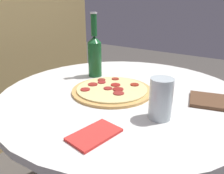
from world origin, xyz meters
name	(u,v)px	position (x,y,z in m)	size (l,w,h in m)	color
table	(122,122)	(0.00, 0.00, 0.55)	(0.98, 0.98, 0.69)	silver
pizza	(112,90)	(-0.03, 0.03, 0.70)	(0.32, 0.32, 0.02)	tan
beer_bottle	(95,54)	(0.09, 0.22, 0.80)	(0.06, 0.06, 0.30)	#195628
pizza_paddle	(220,102)	(0.10, -0.35, 0.70)	(0.17, 0.29, 0.02)	brown
drinking_glass	(161,99)	(-0.12, -0.22, 0.76)	(0.07, 0.07, 0.13)	silver
napkin	(94,134)	(-0.32, -0.12, 0.70)	(0.15, 0.10, 0.01)	red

